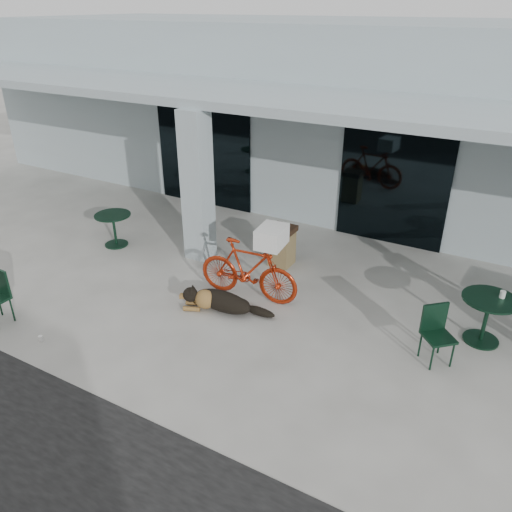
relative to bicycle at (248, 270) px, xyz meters
The scene contains 15 objects.
ground 1.46m from the bicycle, 100.95° to the right, with size 80.00×80.00×0.00m, color #BBB9B0.
building 7.38m from the bicycle, 92.03° to the left, with size 22.00×7.00×4.50m, color #9FB0B4.
storefront_glass_left 5.10m from the bicycle, 133.31° to the left, with size 2.80×0.06×2.70m, color black.
storefront_glass_right 4.05m from the bicycle, 67.13° to the left, with size 2.40×0.06×2.70m, color black.
column 2.24m from the bicycle, 150.71° to the left, with size 0.50×0.50×3.12m, color #9FB0B4.
overhang 3.50m from the bicycle, 96.36° to the left, with size 22.00×2.80×0.18m, color #9FB0B4.
bicycle is the anchor object (origin of this frame).
laundry_basket 0.88m from the bicycle, ahead, with size 0.59×0.44×0.35m, color white.
dog 0.73m from the bicycle, 104.78° to the right, with size 1.28×0.43×0.43m, color black, non-canonical shape.
cup_near_dog 3.66m from the bicycle, 128.89° to the right, with size 0.07×0.07×0.09m, color white.
cafe_table_near 3.77m from the bicycle, behind, with size 0.79×0.79×0.74m, color #102F1F, non-canonical shape.
cafe_table_far 4.03m from the bicycle, ahead, with size 0.86×0.86×0.80m, color #102F1F, non-canonical shape.
cafe_chair_far_a 3.43m from the bicycle, ahead, with size 0.42×0.46×0.92m, color #102F1F, non-canonical shape.
cup_on_table 4.20m from the bicycle, 10.85° to the left, with size 0.09×0.09×0.12m, color white.
trash_receptacle 1.49m from the bicycle, 92.11° to the left, with size 0.50×0.50×0.85m, color olive, non-canonical shape.
Camera 1 is at (4.26, -5.55, 4.91)m, focal length 35.00 mm.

